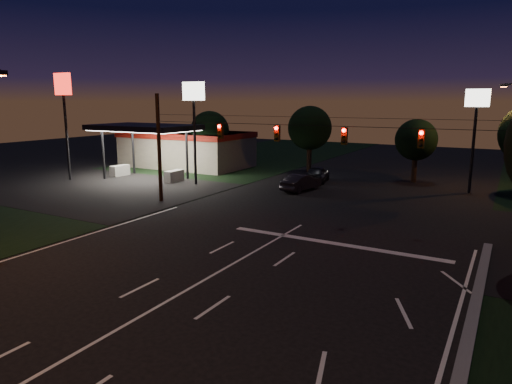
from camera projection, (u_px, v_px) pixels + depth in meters
The scene contains 14 objects.
ground at pixel (138, 318), 15.93m from camera, with size 140.00×140.00×0.00m, color black.
cross_street_left at pixel (98, 189), 39.25m from camera, with size 20.00×16.00×0.02m, color black.
stop_bar at pixel (334, 243), 24.30m from camera, with size 12.00×0.50×0.01m, color silver.
utility_pole_left at pixel (161, 201), 34.53m from camera, with size 0.28×0.28×8.00m, color black.
signal_span at pixel (309, 134), 27.62m from camera, with size 24.00×0.40×1.56m.
gas_station at pixel (184, 146), 51.96m from camera, with size 14.20×16.10×5.25m.
pole_sign_left_near at pixel (194, 107), 40.10m from camera, with size 2.20×0.30×9.10m.
pole_sign_left_far at pixel (64, 99), 42.36m from camera, with size 2.00×0.30×10.00m.
pole_sign_right at pixel (476, 116), 36.45m from camera, with size 1.80×0.30×8.40m.
tree_far_a at pixel (211, 131), 49.49m from camera, with size 4.20×4.20×6.42m.
tree_far_b at pixel (310, 129), 48.01m from camera, with size 4.60×4.60×6.98m.
tree_far_c at pixel (417, 140), 41.96m from camera, with size 3.80×3.80×5.86m.
car_oncoming_a at pixel (317, 174), 42.66m from camera, with size 1.78×4.42×1.51m, color black.
car_oncoming_b at pixel (301, 182), 38.49m from camera, with size 1.49×4.27×1.41m, color black.
Camera 1 is at (10.87, -10.81, 7.44)m, focal length 32.00 mm.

